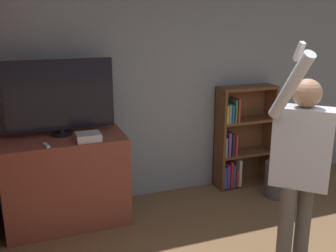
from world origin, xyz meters
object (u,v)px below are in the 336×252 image
(person, at_px, (301,162))
(waste_bin, at_px, (278,179))
(game_console, at_px, (88,137))
(television, at_px, (59,97))
(bookshelf, at_px, (239,141))

(person, relative_size, waste_bin, 4.64)
(game_console, distance_m, waste_bin, 2.49)
(television, height_order, person, person)
(television, xyz_separation_m, game_console, (0.24, -0.29, -0.38))
(television, xyz_separation_m, waste_bin, (2.59, -0.36, -1.19))
(bookshelf, height_order, person, person)
(waste_bin, bearing_deg, bookshelf, 122.25)
(bookshelf, xyz_separation_m, waste_bin, (0.30, -0.48, -0.40))
(person, bearing_deg, waste_bin, 102.79)
(person, xyz_separation_m, waste_bin, (0.87, 1.42, -0.86))
(bookshelf, bearing_deg, person, -106.60)
(television, bearing_deg, waste_bin, -7.81)
(bookshelf, bearing_deg, television, -176.94)
(person, height_order, waste_bin, person)
(television, height_order, waste_bin, television)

